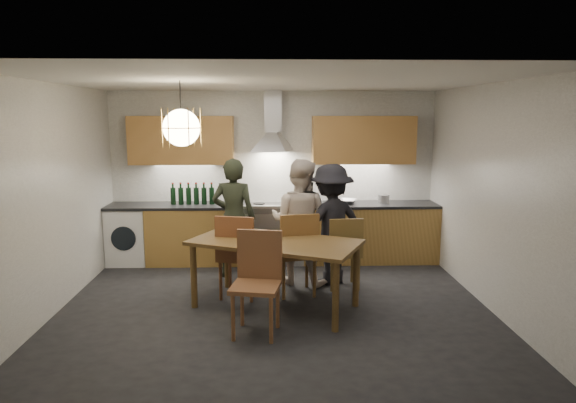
{
  "coord_description": "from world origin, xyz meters",
  "views": [
    {
      "loc": [
        -0.04,
        -5.73,
        2.24
      ],
      "look_at": [
        0.17,
        0.4,
        1.2
      ],
      "focal_mm": 32.0,
      "sensor_mm": 36.0,
      "label": 1
    }
  ],
  "objects_px": {
    "dining_table": "(275,248)",
    "person_right": "(331,224)",
    "chair_front": "(258,275)",
    "person_mid": "(300,222)",
    "person_left": "(234,218)",
    "wine_bottles": "(192,194)",
    "chair_back_left": "(238,251)",
    "stock_pot": "(384,199)",
    "mixing_bowl": "(347,201)"
  },
  "relations": [
    {
      "from": "chair_back_left",
      "to": "wine_bottles",
      "type": "distance_m",
      "value": 1.86
    },
    {
      "from": "mixing_bowl",
      "to": "wine_bottles",
      "type": "height_order",
      "value": "wine_bottles"
    },
    {
      "from": "person_mid",
      "to": "person_right",
      "type": "relative_size",
      "value": 1.04
    },
    {
      "from": "chair_back_left",
      "to": "person_mid",
      "type": "height_order",
      "value": "person_mid"
    },
    {
      "from": "chair_front",
      "to": "person_mid",
      "type": "bearing_deg",
      "value": 81.75
    },
    {
      "from": "person_right",
      "to": "stock_pot",
      "type": "xyz_separation_m",
      "value": [
        0.94,
        1.06,
        0.16
      ]
    },
    {
      "from": "person_mid",
      "to": "mixing_bowl",
      "type": "bearing_deg",
      "value": -105.3
    },
    {
      "from": "person_right",
      "to": "wine_bottles",
      "type": "relative_size",
      "value": 2.43
    },
    {
      "from": "mixing_bowl",
      "to": "stock_pot",
      "type": "bearing_deg",
      "value": 5.28
    },
    {
      "from": "chair_back_left",
      "to": "person_right",
      "type": "distance_m",
      "value": 1.36
    },
    {
      "from": "person_left",
      "to": "person_mid",
      "type": "xyz_separation_m",
      "value": [
        0.89,
        -0.29,
        0.01
      ]
    },
    {
      "from": "chair_front",
      "to": "person_right",
      "type": "distance_m",
      "value": 1.82
    },
    {
      "from": "dining_table",
      "to": "stock_pot",
      "type": "height_order",
      "value": "stock_pot"
    },
    {
      "from": "dining_table",
      "to": "chair_back_left",
      "type": "relative_size",
      "value": 2.02
    },
    {
      "from": "person_mid",
      "to": "wine_bottles",
      "type": "xyz_separation_m",
      "value": [
        -1.56,
        1.04,
        0.23
      ]
    },
    {
      "from": "person_left",
      "to": "wine_bottles",
      "type": "xyz_separation_m",
      "value": [
        -0.67,
        0.75,
        0.23
      ]
    },
    {
      "from": "person_left",
      "to": "mixing_bowl",
      "type": "bearing_deg",
      "value": -147.79
    },
    {
      "from": "person_left",
      "to": "mixing_bowl",
      "type": "xyz_separation_m",
      "value": [
        1.68,
        0.72,
        0.1
      ]
    },
    {
      "from": "dining_table",
      "to": "chair_front",
      "type": "distance_m",
      "value": 0.7
    },
    {
      "from": "dining_table",
      "to": "wine_bottles",
      "type": "height_order",
      "value": "wine_bottles"
    },
    {
      "from": "stock_pot",
      "to": "wine_bottles",
      "type": "distance_m",
      "value": 2.92
    },
    {
      "from": "person_left",
      "to": "person_right",
      "type": "distance_m",
      "value": 1.34
    },
    {
      "from": "person_left",
      "to": "wine_bottles",
      "type": "relative_size",
      "value": 2.52
    },
    {
      "from": "chair_front",
      "to": "person_mid",
      "type": "xyz_separation_m",
      "value": [
        0.52,
        1.55,
        0.23
      ]
    },
    {
      "from": "chair_back_left",
      "to": "stock_pot",
      "type": "xyz_separation_m",
      "value": [
        2.14,
        1.65,
        0.36
      ]
    },
    {
      "from": "dining_table",
      "to": "wine_bottles",
      "type": "relative_size",
      "value": 3.22
    },
    {
      "from": "mixing_bowl",
      "to": "chair_back_left",
      "type": "bearing_deg",
      "value": -134.64
    },
    {
      "from": "mixing_bowl",
      "to": "dining_table",
      "type": "bearing_deg",
      "value": -120.7
    },
    {
      "from": "dining_table",
      "to": "person_left",
      "type": "xyz_separation_m",
      "value": [
        -0.56,
        1.17,
        0.12
      ]
    },
    {
      "from": "person_left",
      "to": "wine_bottles",
      "type": "bearing_deg",
      "value": -39.03
    },
    {
      "from": "person_left",
      "to": "stock_pot",
      "type": "xyz_separation_m",
      "value": [
        2.24,
        0.77,
        0.13
      ]
    },
    {
      "from": "chair_back_left",
      "to": "wine_bottles",
      "type": "height_order",
      "value": "wine_bottles"
    },
    {
      "from": "chair_back_left",
      "to": "person_left",
      "type": "xyz_separation_m",
      "value": [
        -0.1,
        0.88,
        0.23
      ]
    },
    {
      "from": "wine_bottles",
      "to": "chair_back_left",
      "type": "bearing_deg",
      "value": -64.57
    },
    {
      "from": "chair_front",
      "to": "stock_pot",
      "type": "height_order",
      "value": "chair_front"
    },
    {
      "from": "person_mid",
      "to": "person_right",
      "type": "distance_m",
      "value": 0.42
    },
    {
      "from": "wine_bottles",
      "to": "stock_pot",
      "type": "bearing_deg",
      "value": 0.37
    },
    {
      "from": "wine_bottles",
      "to": "person_mid",
      "type": "bearing_deg",
      "value": -33.61
    },
    {
      "from": "person_mid",
      "to": "mixing_bowl",
      "type": "height_order",
      "value": "person_mid"
    },
    {
      "from": "chair_front",
      "to": "stock_pot",
      "type": "relative_size",
      "value": 6.15
    },
    {
      "from": "mixing_bowl",
      "to": "wine_bottles",
      "type": "bearing_deg",
      "value": 179.19
    },
    {
      "from": "mixing_bowl",
      "to": "wine_bottles",
      "type": "relative_size",
      "value": 0.43
    },
    {
      "from": "dining_table",
      "to": "person_mid",
      "type": "xyz_separation_m",
      "value": [
        0.34,
        0.88,
        0.13
      ]
    },
    {
      "from": "chair_front",
      "to": "mixing_bowl",
      "type": "xyz_separation_m",
      "value": [
        1.31,
        2.55,
        0.33
      ]
    },
    {
      "from": "chair_back_left",
      "to": "dining_table",
      "type": "bearing_deg",
      "value": 159.89
    },
    {
      "from": "dining_table",
      "to": "person_mid",
      "type": "bearing_deg",
      "value": 94.16
    },
    {
      "from": "dining_table",
      "to": "person_right",
      "type": "height_order",
      "value": "person_right"
    },
    {
      "from": "mixing_bowl",
      "to": "stock_pot",
      "type": "xyz_separation_m",
      "value": [
        0.57,
        0.05,
        0.03
      ]
    },
    {
      "from": "chair_back_left",
      "to": "chair_front",
      "type": "bearing_deg",
      "value": 118.27
    },
    {
      "from": "person_left",
      "to": "dining_table",
      "type": "bearing_deg",
      "value": 124.48
    }
  ]
}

